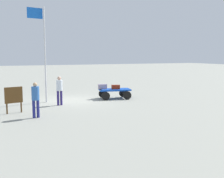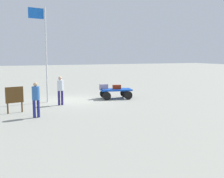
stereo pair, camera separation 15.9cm
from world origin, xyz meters
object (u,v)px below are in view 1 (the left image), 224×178
Objects in this scene: suitcase_maroon at (102,87)px; worker_lead at (59,88)px; flagpole at (43,45)px; worker_trailing at (35,97)px; signboard at (14,97)px; luggage_cart at (114,92)px; suitcase_grey at (116,87)px.

suitcase_maroon is 3.51m from worker_lead.
flagpole is at bearing -63.70° from worker_lead.
worker_trailing is 1.25× the size of signboard.
flagpole is 4.31m from signboard.
flagpole is at bearing -105.16° from worker_trailing.
signboard is at bearing -59.85° from worker_trailing.
luggage_cart is 1.32× the size of worker_lead.
luggage_cart is at bearing -147.52° from worker_trailing.
worker_lead is 1.26× the size of signboard.
signboard reaches higher than suitcase_grey.
suitcase_maroon reaches higher than suitcase_grey.
suitcase_grey is 0.10× the size of flagpole.
worker_lead is 0.29× the size of flagpole.
suitcase_maroon is (0.82, -0.38, 0.03)m from suitcase_grey.
suitcase_grey reaches higher than luggage_cart.
flagpole is at bearing -1.91° from suitcase_maroon.
worker_trailing reaches higher than suitcase_maroon.
flagpole is 4.34× the size of signboard.
suitcase_grey is 0.36× the size of worker_trailing.
flagpole reaches higher than luggage_cart.
worker_lead reaches higher than signboard.
luggage_cart is 1.33× the size of worker_trailing.
suitcase_grey is at bearing -148.21° from worker_trailing.
worker_lead is 2.99m from flagpole.
worker_lead reaches higher than worker_trailing.
suitcase_maroon is (0.76, -0.32, 0.35)m from luggage_cart.
worker_lead is (4.10, 0.86, 0.22)m from suitcase_grey.
flagpole is at bearing -127.27° from signboard.
worker_trailing is (5.09, 4.04, 0.18)m from suitcase_maroon.
flagpole is at bearing -5.52° from luggage_cart.
suitcase_grey is 5.56m from flagpole.
signboard is at bearing 25.44° from worker_lead.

